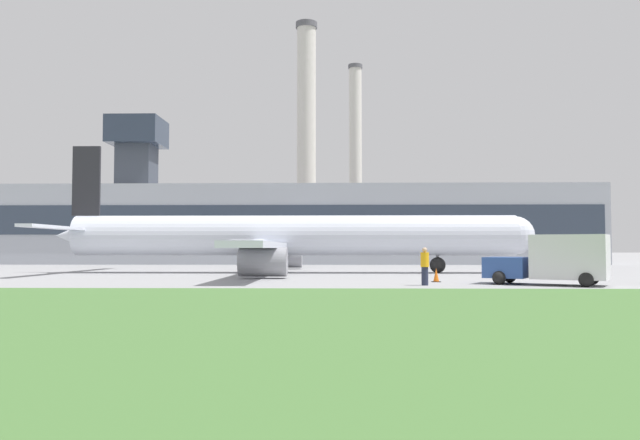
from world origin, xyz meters
TOP-DOWN VIEW (x-y plane):
  - ground_plane at (0.00, 0.00)m, footprint 400.00×400.00m
  - terminal_building at (-0.69, 29.31)m, footprint 72.40×14.25m
  - smokestack_left at (1.47, 59.39)m, footprint 3.68×3.68m
  - smokestack_right at (9.65, 54.42)m, footprint 2.32×2.32m
  - airplane at (2.74, 0.52)m, footprint 35.63×32.43m
  - pushback_tug at (23.36, 1.24)m, footprint 3.68×2.62m
  - baggage_truck at (17.30, -14.30)m, footprint 6.19×4.82m
  - ground_crew_person at (10.77, -14.71)m, footprint 0.55×0.55m
  - traffic_cone_near_nose at (16.23, -6.62)m, footprint 0.60×0.60m
  - traffic_cone_wingtip at (11.83, -11.62)m, footprint 0.46×0.46m

SIDE VIEW (x-z plane):
  - ground_plane at x=0.00m, z-range 0.00..0.00m
  - traffic_cone_near_nose at x=16.23m, z-range -0.03..0.61m
  - traffic_cone_wingtip at x=11.83m, z-range -0.03..0.72m
  - ground_crew_person at x=10.77m, z-range 0.02..1.90m
  - pushback_tug at x=23.36m, z-range -0.11..2.03m
  - baggage_truck at x=17.30m, z-range -0.02..2.48m
  - airplane at x=2.74m, z-range -2.11..7.39m
  - terminal_building at x=-0.69m, z-range -4.11..13.52m
  - smokestack_right at x=9.65m, z-range 0.10..31.68m
  - smokestack_left at x=1.47m, z-range 0.15..40.60m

